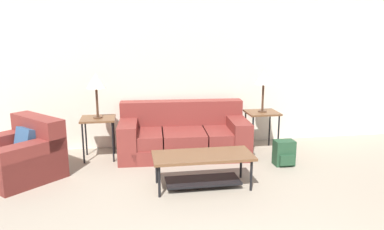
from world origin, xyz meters
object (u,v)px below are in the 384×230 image
at_px(couch, 183,137).
at_px(backpack, 284,153).
at_px(table_lamp_left, 96,82).
at_px(side_table_right, 262,116).
at_px(side_table_left, 98,123).
at_px(table_lamp_right, 264,78).
at_px(coffee_table, 203,163).
at_px(armchair, 21,157).

bearing_deg(couch, backpack, -28.46).
xyz_separation_m(table_lamp_left, backpack, (2.72, -0.76, -1.02)).
distance_m(side_table_right, backpack, 0.86).
bearing_deg(side_table_left, couch, -0.05).
bearing_deg(table_lamp_left, table_lamp_right, 0.00).
distance_m(side_table_left, side_table_right, 2.64).
bearing_deg(side_table_right, side_table_left, 180.00).
relative_size(side_table_right, table_lamp_left, 0.96).
height_order(coffee_table, side_table_right, side_table_right).
bearing_deg(table_lamp_right, side_table_left, -180.00).
distance_m(armchair, side_table_left, 1.19).
xyz_separation_m(coffee_table, backpack, (1.34, 0.58, -0.14)).
bearing_deg(armchair, table_lamp_right, 9.52).
distance_m(side_table_right, table_lamp_right, 0.63).
distance_m(armchair, backpack, 3.71).
distance_m(couch, coffee_table, 1.34).
bearing_deg(armchair, coffee_table, -17.32).
height_order(coffee_table, table_lamp_left, table_lamp_left).
bearing_deg(table_lamp_right, table_lamp_left, 180.00).
bearing_deg(couch, armchair, -165.28).
height_order(armchair, coffee_table, armchair).
bearing_deg(side_table_left, table_lamp_left, 116.57).
xyz_separation_m(side_table_left, side_table_right, (2.64, 0.00, 0.00)).
xyz_separation_m(armchair, side_table_left, (0.98, 0.61, 0.29)).
bearing_deg(coffee_table, side_table_right, 46.78).
relative_size(couch, backpack, 5.52).
height_order(table_lamp_left, backpack, table_lamp_left).
height_order(couch, side_table_right, couch).
bearing_deg(backpack, side_table_left, 164.40).
bearing_deg(side_table_left, table_lamp_right, 0.00).
bearing_deg(coffee_table, backpack, 23.44).
bearing_deg(backpack, table_lamp_right, 96.27).
relative_size(couch, armchair, 1.57).
height_order(couch, table_lamp_left, table_lamp_left).
relative_size(coffee_table, backpack, 3.36).
bearing_deg(coffee_table, armchair, 162.68).
xyz_separation_m(armchair, table_lamp_right, (3.62, 0.61, 0.91)).
xyz_separation_m(armchair, table_lamp_left, (0.98, 0.61, 0.91)).
distance_m(couch, armchair, 2.38).
relative_size(side_table_left, table_lamp_left, 0.96).
relative_size(armchair, table_lamp_left, 1.94).
relative_size(table_lamp_left, table_lamp_right, 1.00).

